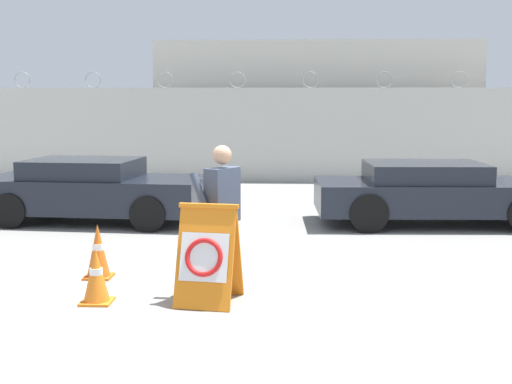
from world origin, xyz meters
The scene contains 9 objects.
ground_plane centered at (0.00, 0.00, 0.00)m, with size 90.00×90.00×0.00m, color gray.
perimeter_wall centered at (0.00, 11.15, 1.34)m, with size 36.00×0.30×3.12m.
building_block centered at (1.26, 15.10, 2.04)m, with size 9.83×5.81×4.08m.
barricade_sign centered at (-0.39, -1.10, 0.58)m, with size 0.77×0.86×1.18m.
security_guard centered at (-0.28, -0.56, 1.02)m, with size 0.62×0.59×1.82m.
traffic_cone_near centered at (-2.00, -0.02, 0.36)m, with size 0.36×0.36×0.73m.
traffic_cone_mid centered at (-1.70, -1.18, 0.32)m, with size 0.36×0.36×0.66m.
parked_car_front_coupe centered at (-3.28, 4.23, 0.63)m, with size 4.37×2.17×1.22m.
parked_car_rear_sedan centered at (3.25, 4.34, 0.61)m, with size 4.58×2.13×1.17m.
Camera 1 is at (0.61, -9.20, 2.40)m, focal length 50.00 mm.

